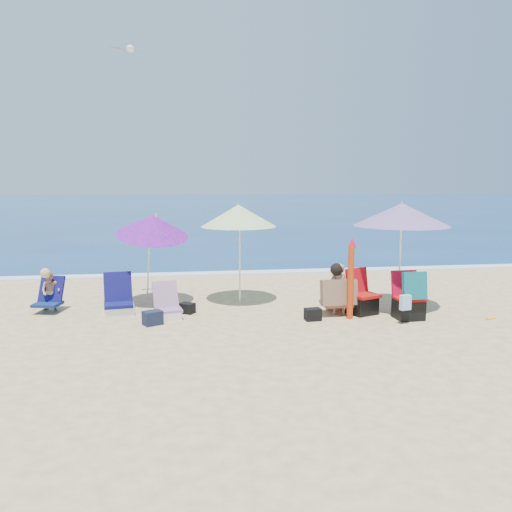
{
  "coord_description": "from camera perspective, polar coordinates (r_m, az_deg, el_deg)",
  "views": [
    {
      "loc": [
        -1.7,
        -8.82,
        2.57
      ],
      "look_at": [
        -0.3,
        1.0,
        1.1
      ],
      "focal_mm": 35.78,
      "sensor_mm": 36.0,
      "label": 1
    }
  ],
  "objects": [
    {
      "name": "bag_navy_a",
      "position": [
        9.41,
        -11.49,
        -6.79
      ],
      "size": [
        0.4,
        0.36,
        0.25
      ],
      "color": "#161C31",
      "rests_on": "ground"
    },
    {
      "name": "furled_umbrella",
      "position": [
        9.64,
        10.57,
        -2.08
      ],
      "size": [
        0.18,
        0.18,
        1.52
      ],
      "color": "#C1350D",
      "rests_on": "ground"
    },
    {
      "name": "orange_item",
      "position": [
        10.58,
        24.76,
        -6.35
      ],
      "size": [
        0.22,
        0.14,
        0.03
      ],
      "color": "#FEA31A",
      "rests_on": "ground"
    },
    {
      "name": "camp_chair_right",
      "position": [
        9.95,
        16.73,
        -4.9
      ],
      "size": [
        0.61,
        0.72,
        0.93
      ],
      "color": "#B70D0D",
      "rests_on": "ground"
    },
    {
      "name": "umbrella_turquoise",
      "position": [
        10.45,
        15.98,
        4.47
      ],
      "size": [
        1.99,
        1.99,
        2.17
      ],
      "color": "white",
      "rests_on": "ground"
    },
    {
      "name": "sea",
      "position": [
        53.91,
        -6.33,
        5.62
      ],
      "size": [
        120.0,
        80.0,
        0.12
      ],
      "color": "navy",
      "rests_on": "ground"
    },
    {
      "name": "umbrella_striped",
      "position": [
        10.62,
        -1.98,
        4.52
      ],
      "size": [
        2.06,
        2.06,
        2.11
      ],
      "color": "silver",
      "rests_on": "ground"
    },
    {
      "name": "ground",
      "position": [
        9.34,
        2.71,
        -7.55
      ],
      "size": [
        120.0,
        120.0,
        0.0
      ],
      "color": "#D8BC84",
      "rests_on": "ground"
    },
    {
      "name": "bag_black_a",
      "position": [
        10.09,
        -7.7,
        -5.8
      ],
      "size": [
        0.34,
        0.32,
        0.2
      ],
      "color": "black",
      "rests_on": "ground"
    },
    {
      "name": "chair_rainbow",
      "position": [
        9.78,
        -9.94,
        -5.86
      ],
      "size": [
        0.59,
        0.68,
        0.67
      ],
      "color": "#DA524D",
      "rests_on": "ground"
    },
    {
      "name": "camp_chair_left",
      "position": [
        10.15,
        11.73,
        -4.89
      ],
      "size": [
        0.66,
        0.68,
        0.88
      ],
      "color": "#A90E0C",
      "rests_on": "ground"
    },
    {
      "name": "seagull",
      "position": [
        11.04,
        -13.93,
        21.57
      ],
      "size": [
        0.65,
        0.42,
        0.13
      ],
      "color": "white"
    },
    {
      "name": "person_center",
      "position": [
        9.93,
        9.19,
        -3.77
      ],
      "size": [
        0.69,
        0.58,
        1.01
      ],
      "color": "tan",
      "rests_on": "ground"
    },
    {
      "name": "bag_tan",
      "position": [
        10.41,
        8.68,
        -5.2
      ],
      "size": [
        0.35,
        0.28,
        0.27
      ],
      "color": "tan",
      "rests_on": "ground"
    },
    {
      "name": "person_left",
      "position": [
        10.88,
        -22.02,
        -3.68
      ],
      "size": [
        0.6,
        0.66,
        0.89
      ],
      "color": "tan",
      "rests_on": "ground"
    },
    {
      "name": "umbrella_blue",
      "position": [
        10.63,
        -11.46,
        3.38
      ],
      "size": [
        1.9,
        1.93,
        2.03
      ],
      "color": "white",
      "rests_on": "ground"
    },
    {
      "name": "foam",
      "position": [
        14.25,
        -1.14,
        -1.87
      ],
      "size": [
        120.0,
        0.5,
        0.04
      ],
      "color": "white",
      "rests_on": "ground"
    },
    {
      "name": "bag_black_b",
      "position": [
        9.57,
        6.37,
        -6.51
      ],
      "size": [
        0.31,
        0.23,
        0.23
      ],
      "color": "black",
      "rests_on": "ground"
    },
    {
      "name": "chair_navy",
      "position": [
        10.34,
        -15.08,
        -5.08
      ],
      "size": [
        0.65,
        0.77,
        0.77
      ],
      "color": "#0E114F",
      "rests_on": "ground"
    }
  ]
}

